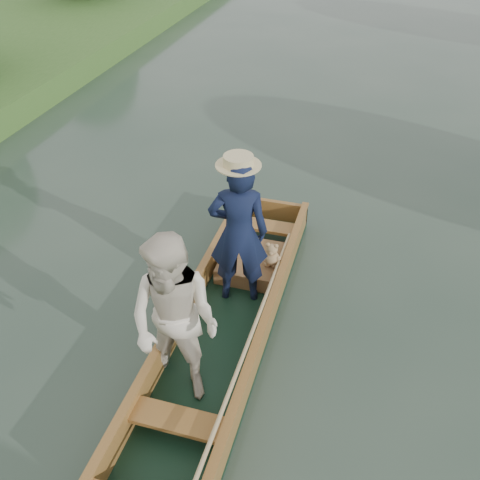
# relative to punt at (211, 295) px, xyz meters

# --- Properties ---
(ground) EXTENTS (120.00, 120.00, 0.00)m
(ground) POSITION_rel_punt_xyz_m (0.08, 0.30, -0.80)
(ground) COLOR #283D30
(ground) RESTS_ON ground
(punt) EXTENTS (1.28, 5.25, 2.10)m
(punt) POSITION_rel_punt_xyz_m (0.00, 0.00, 0.00)
(punt) COLOR black
(punt) RESTS_ON ground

